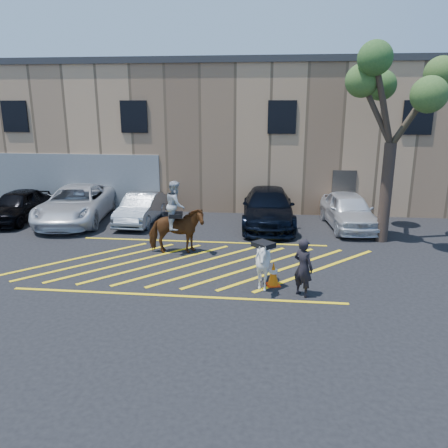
# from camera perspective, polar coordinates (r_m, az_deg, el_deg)

# --- Properties ---
(ground) EXTENTS (90.00, 90.00, 0.00)m
(ground) POSITION_cam_1_polar(r_m,az_deg,el_deg) (14.97, -4.09, -4.89)
(ground) COLOR black
(ground) RESTS_ON ground
(car_black_suv) EXTENTS (1.86, 4.26, 1.43)m
(car_black_suv) POSITION_cam_1_polar(r_m,az_deg,el_deg) (22.04, -25.32, 2.20)
(car_black_suv) COLOR black
(car_black_suv) RESTS_ON ground
(car_white_pickup) EXTENTS (3.35, 6.03, 1.60)m
(car_white_pickup) POSITION_cam_1_polar(r_m,az_deg,el_deg) (20.96, -18.73, 2.49)
(car_white_pickup) COLOR silver
(car_white_pickup) RESTS_ON ground
(car_silver_sedan) EXTENTS (1.49, 4.01, 1.31)m
(car_silver_sedan) POSITION_cam_1_polar(r_m,az_deg,el_deg) (19.98, -10.77, 2.03)
(car_silver_sedan) COLOR #9298A0
(car_silver_sedan) RESTS_ON ground
(car_blue_suv) EXTENTS (2.39, 5.50, 1.57)m
(car_blue_suv) POSITION_cam_1_polar(r_m,az_deg,el_deg) (19.29, 5.78, 2.14)
(car_blue_suv) COLOR black
(car_blue_suv) RESTS_ON ground
(car_white_suv) EXTENTS (2.23, 4.61, 1.52)m
(car_white_suv) POSITION_cam_1_polar(r_m,az_deg,el_deg) (19.57, 15.93, 1.73)
(car_white_suv) COLOR white
(car_white_suv) RESTS_ON ground
(handler) EXTENTS (0.72, 0.69, 1.66)m
(handler) POSITION_cam_1_polar(r_m,az_deg,el_deg) (12.28, 10.31, -5.63)
(handler) COLOR black
(handler) RESTS_ON ground
(warehouse) EXTENTS (32.42, 10.20, 7.30)m
(warehouse) POSITION_cam_1_polar(r_m,az_deg,el_deg) (25.98, 0.48, 12.01)
(warehouse) COLOR tan
(warehouse) RESTS_ON ground
(hatching_zone) EXTENTS (12.60, 5.12, 0.01)m
(hatching_zone) POSITION_cam_1_polar(r_m,az_deg,el_deg) (14.70, -4.29, -5.27)
(hatching_zone) COLOR yellow
(hatching_zone) RESTS_ON ground
(mounted_bay) EXTENTS (2.10, 1.20, 2.63)m
(mounted_bay) POSITION_cam_1_polar(r_m,az_deg,el_deg) (15.52, -6.28, -0.10)
(mounted_bay) COLOR #5E3316
(mounted_bay) RESTS_ON ground
(saddled_white) EXTENTS (1.79, 1.80, 1.48)m
(saddled_white) POSITION_cam_1_polar(r_m,az_deg,el_deg) (12.66, 5.13, -5.15)
(saddled_white) COLOR silver
(saddled_white) RESTS_ON ground
(traffic_cone) EXTENTS (0.47, 0.47, 0.73)m
(traffic_cone) POSITION_cam_1_polar(r_m,az_deg,el_deg) (12.99, 6.46, -6.46)
(traffic_cone) COLOR #FF3B0A
(traffic_cone) RESTS_ON ground
(tree) EXTENTS (3.99, 4.37, 7.31)m
(tree) POSITION_cam_1_polar(r_m,az_deg,el_deg) (17.47, 21.53, 16.05)
(tree) COLOR #443229
(tree) RESTS_ON ground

